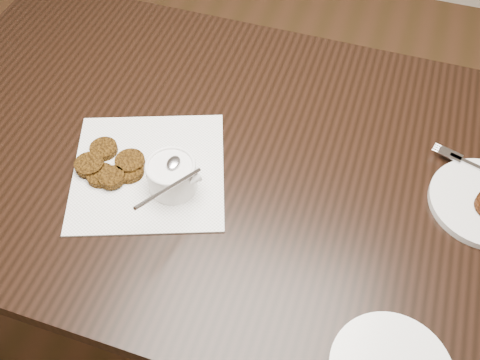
# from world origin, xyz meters

# --- Properties ---
(floor) EXTENTS (4.00, 4.00, 0.00)m
(floor) POSITION_xyz_m (0.00, 0.00, 0.00)
(floor) COLOR #51301B
(floor) RESTS_ON ground
(table) EXTENTS (1.46, 0.94, 0.75)m
(table) POSITION_xyz_m (-0.06, 0.05, 0.38)
(table) COLOR black
(table) RESTS_ON floor
(napkin) EXTENTS (0.41, 0.41, 0.00)m
(napkin) POSITION_xyz_m (-0.17, -0.05, 0.75)
(napkin) COLOR white
(napkin) RESTS_ON table
(sauce_ramekin) EXTENTS (0.16, 0.16, 0.14)m
(sauce_ramekin) POSITION_xyz_m (-0.10, -0.07, 0.82)
(sauce_ramekin) COLOR white
(sauce_ramekin) RESTS_ON napkin
(patty_cluster) EXTENTS (0.27, 0.27, 0.02)m
(patty_cluster) POSITION_xyz_m (-0.24, -0.07, 0.76)
(patty_cluster) COLOR #623B0C
(patty_cluster) RESTS_ON napkin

